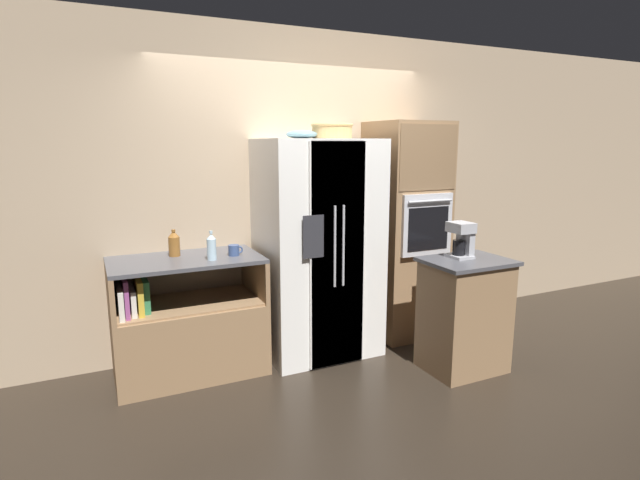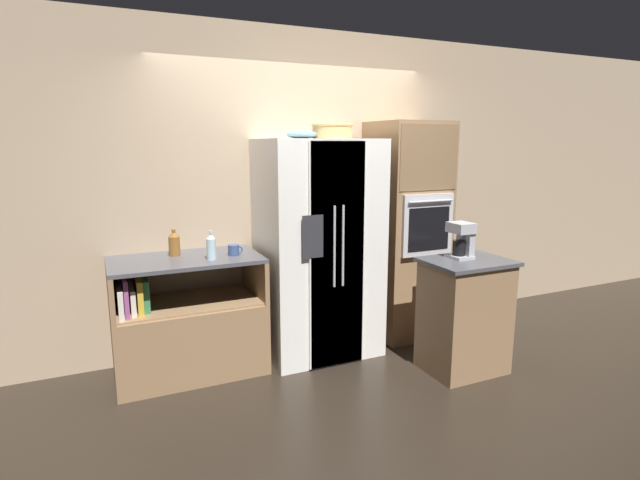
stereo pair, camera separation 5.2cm
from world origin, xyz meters
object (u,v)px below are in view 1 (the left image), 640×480
Objects in this scene: refrigerator at (318,249)px; bottle_tall at (212,247)px; wall_oven at (405,230)px; wicker_basket at (332,130)px; bottle_short at (174,243)px; mug at (234,250)px; fruit_bowl at (302,134)px; coffee_maker at (462,238)px.

bottle_tall is (-0.94, -0.09, 0.12)m from refrigerator.
wicker_basket is (-0.81, -0.07, 0.91)m from wall_oven.
bottle_short is (-1.30, 0.18, -0.88)m from wicker_basket.
wicker_basket is 1.28m from mug.
bottle_tall is at bearing -175.73° from wicker_basket.
fruit_bowl is (-0.14, 0.02, 0.96)m from refrigerator.
refrigerator is 0.92× the size of wall_oven.
refrigerator reaches higher than bottle_tall.
bottle_tall reaches higher than bottle_short.
wicker_basket is (0.12, -0.02, 0.99)m from refrigerator.
fruit_bowl is at bearing 3.53° from mug.
bottle_tall is at bearing -158.68° from mug.
bottle_tall is at bearing -171.92° from fruit_bowl.
wall_oven is 1.23m from wicker_basket.
refrigerator is 1.00m from wicker_basket.
fruit_bowl reaches higher than refrigerator.
wall_oven is 1.39m from fruit_bowl.
wall_oven reaches higher than fruit_bowl.
refrigerator is 0.97m from fruit_bowl.
refrigerator is 8.76× the size of bottle_short.
wall_oven reaches higher than bottle_short.
fruit_bowl is at bearing -178.13° from wall_oven.
wicker_basket reaches higher than mug.
bottle_tall is 1.96m from coffee_maker.
bottle_short is (-1.04, 0.15, -0.84)m from fruit_bowl.
wicker_basket is at bearing -175.11° from wall_oven.
bottle_tall is at bearing -175.46° from wall_oven.
bottle_short is 0.74× the size of coffee_maker.
wall_oven reaches higher than bottle_tall.
refrigerator is at bearing 5.72° from bottle_tall.
wicker_basket is 0.26m from fruit_bowl.
mug is 0.41× the size of coffee_maker.
wall_oven is at bearing 1.87° from fruit_bowl.
wall_oven reaches higher than coffee_maker.
coffee_maker is at bearing -92.03° from wall_oven.
refrigerator is at bearing 139.83° from coffee_maker.
wall_oven is at bearing -2.98° from bottle_short.
coffee_maker is at bearing -24.33° from mug.
wicker_basket is at bearing 136.33° from coffee_maker.
bottle_tall is 0.79× the size of coffee_maker.
coffee_maker reaches higher than bottle_tall.
wicker_basket reaches higher than bottle_short.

